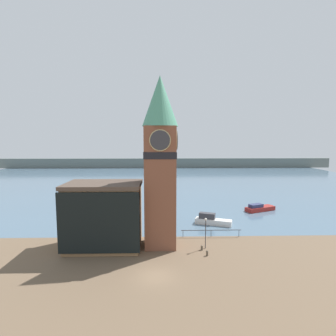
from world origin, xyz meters
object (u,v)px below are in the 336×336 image
(clock_tower, at_px, (160,158))
(boat_near, at_px, (212,220))
(pier_building, at_px, (104,215))
(lamp_post, at_px, (206,227))
(mooring_bollard_far, at_px, (207,253))
(mooring_bollard_near, at_px, (202,247))
(boat_far, at_px, (259,208))

(clock_tower, distance_m, boat_near, 17.08)
(clock_tower, height_order, pier_building, clock_tower)
(boat_near, distance_m, lamp_post, 10.75)
(pier_building, relative_size, mooring_bollard_far, 14.30)
(clock_tower, relative_size, mooring_bollard_far, 32.46)
(mooring_bollard_near, relative_size, mooring_bollard_far, 0.93)
(pier_building, distance_m, boat_near, 19.36)
(mooring_bollard_far, relative_size, lamp_post, 0.17)
(boat_far, xyz_separation_m, lamp_post, (-14.31, -18.54, 2.34))
(mooring_bollard_far, height_order, lamp_post, lamp_post)
(lamp_post, bearing_deg, boat_near, 74.39)
(boat_near, bearing_deg, lamp_post, -85.12)
(clock_tower, xyz_separation_m, mooring_bollard_near, (5.52, -1.80, -11.90))
(boat_far, distance_m, mooring_bollard_near, 24.21)
(clock_tower, bearing_deg, mooring_bollard_near, -18.05)
(boat_near, xyz_separation_m, lamp_post, (-2.83, -10.13, 2.21))
(clock_tower, distance_m, boat_far, 29.18)
(lamp_post, bearing_deg, mooring_bollard_near, -135.07)
(mooring_bollard_far, bearing_deg, clock_tower, 149.29)
(pier_building, xyz_separation_m, boat_near, (16.56, 9.30, -3.77))
(boat_near, height_order, boat_far, boat_near)
(boat_far, distance_m, lamp_post, 23.54)
(clock_tower, height_order, boat_far, clock_tower)
(pier_building, bearing_deg, boat_far, 32.27)
(clock_tower, relative_size, lamp_post, 5.47)
(boat_far, bearing_deg, pier_building, -170.69)
(lamp_post, bearing_deg, boat_far, 52.34)
(boat_near, bearing_deg, boat_far, 56.71)
(pier_building, bearing_deg, clock_tower, 3.00)
(lamp_post, bearing_deg, mooring_bollard_far, -93.79)
(boat_near, xyz_separation_m, boat_far, (11.48, 8.41, -0.13))
(boat_far, bearing_deg, mooring_bollard_near, -150.86)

